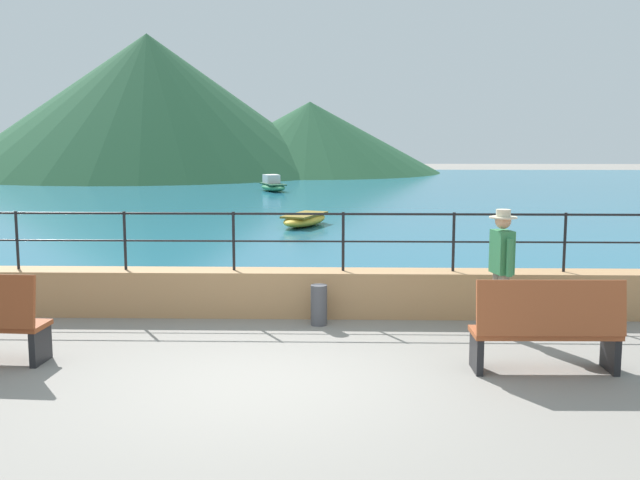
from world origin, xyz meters
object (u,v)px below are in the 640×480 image
at_px(bollard, 319,305).
at_px(boat_2, 305,219).
at_px(boat_3, 273,185).
at_px(bench_far, 547,327).
at_px(person_walking, 502,265).

relative_size(bollard, boat_2, 0.24).
bearing_deg(boat_3, bollard, -83.38).
relative_size(bench_far, bollard, 2.88).
xyz_separation_m(bench_far, bollard, (-2.71, 2.18, -0.26)).
xyz_separation_m(person_walking, bollard, (-2.54, 0.42, -0.68)).
bearing_deg(person_walking, bench_far, -84.44).
bearing_deg(bollard, boat_2, 93.74).
relative_size(person_walking, boat_3, 0.71).
distance_m(bollard, boat_2, 11.37).
xyz_separation_m(bollard, boat_2, (-0.74, 11.35, -0.04)).
distance_m(person_walking, boat_2, 12.24).
bearing_deg(bollard, person_walking, -9.35).
xyz_separation_m(bench_far, person_walking, (-0.17, 1.76, 0.42)).
xyz_separation_m(bench_far, boat_3, (-5.58, 26.85, -0.23)).
distance_m(person_walking, boat_3, 25.67).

